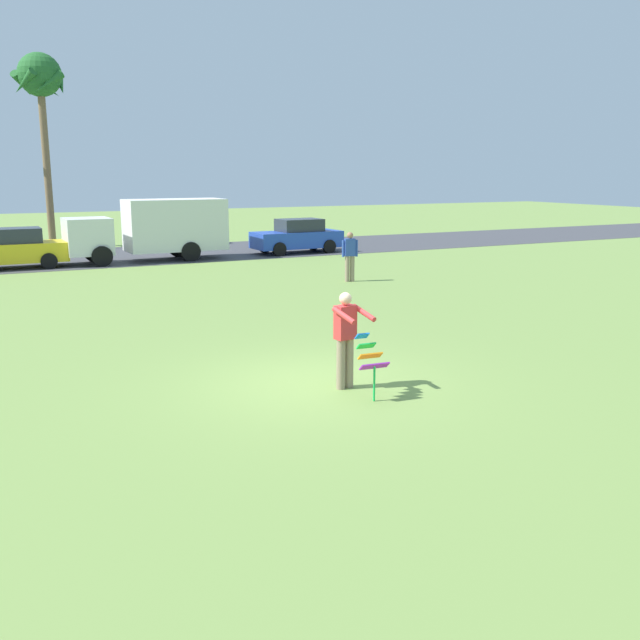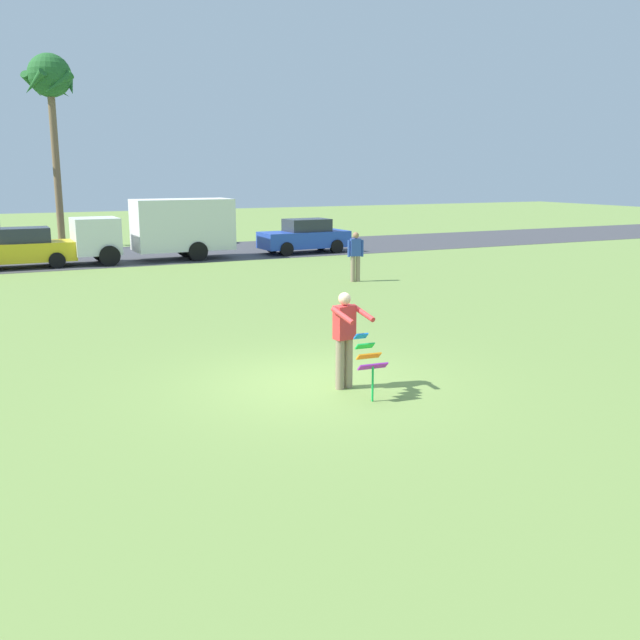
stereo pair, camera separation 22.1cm
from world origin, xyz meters
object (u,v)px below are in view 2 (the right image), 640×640
at_px(kite_held, 369,358).
at_px(parked_truck_white_box, 164,228).
at_px(person_kite_flyer, 345,336).
at_px(person_walker_near, 356,255).
at_px(parked_car_blue, 305,237).
at_px(palm_tree_right_near, 50,85).
at_px(parked_car_yellow, 20,249).

height_order(kite_held, parked_truck_white_box, parked_truck_white_box).
relative_size(person_kite_flyer, person_walker_near, 1.00).
bearing_deg(person_kite_flyer, parked_car_blue, 67.77).
distance_m(parked_truck_white_box, palm_tree_right_near, 10.95).
distance_m(parked_car_blue, person_walker_near, 9.13).
bearing_deg(parked_car_blue, palm_tree_right_near, 141.46).
xyz_separation_m(person_kite_flyer, palm_tree_right_near, (-2.01, 27.87, 7.02)).
bearing_deg(parked_car_yellow, person_kite_flyer, -77.63).
relative_size(kite_held, person_walker_near, 0.63).
height_order(person_kite_flyer, palm_tree_right_near, palm_tree_right_near).
distance_m(person_kite_flyer, parked_car_blue, 21.41).
height_order(parked_car_yellow, palm_tree_right_near, palm_tree_right_near).
bearing_deg(person_kite_flyer, parked_truck_white_box, 85.83).
height_order(person_kite_flyer, parked_truck_white_box, parked_truck_white_box).
relative_size(person_kite_flyer, parked_car_blue, 0.41).
height_order(kite_held, person_walker_near, person_walker_near).
xyz_separation_m(parked_truck_white_box, palm_tree_right_near, (-3.46, 8.06, 6.56)).
bearing_deg(person_walker_near, person_kite_flyer, -119.02).
relative_size(person_kite_flyer, kite_held, 1.60).
distance_m(parked_car_blue, palm_tree_right_near, 14.80).
xyz_separation_m(kite_held, parked_truck_white_box, (1.35, 20.50, 0.69)).
bearing_deg(palm_tree_right_near, parked_car_blue, -38.54).
xyz_separation_m(parked_car_yellow, parked_truck_white_box, (5.79, -0.00, 0.64)).
bearing_deg(parked_truck_white_box, person_walker_near, -62.59).
height_order(kite_held, parked_car_yellow, parked_car_yellow).
distance_m(kite_held, person_walker_near, 13.05).
bearing_deg(palm_tree_right_near, parked_car_yellow, -106.17).
xyz_separation_m(parked_truck_white_box, person_walker_near, (4.61, -8.90, -0.48)).
xyz_separation_m(kite_held, parked_car_yellow, (-4.44, 20.50, 0.06)).
distance_m(person_kite_flyer, kite_held, 0.73).
bearing_deg(parked_truck_white_box, kite_held, -93.76).
relative_size(parked_car_blue, person_walker_near, 2.46).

